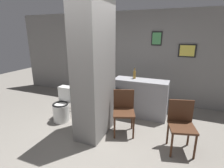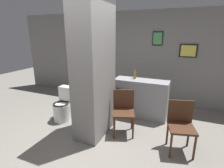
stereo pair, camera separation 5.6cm
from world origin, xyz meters
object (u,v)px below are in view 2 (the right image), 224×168
Objects in this scene: bicycle at (98,99)px; bottle_tall at (135,74)px; toilet at (63,106)px; chair_by_doorway at (181,124)px; chair_near_pillar at (124,109)px.

bottle_tall reaches higher than bicycle.
toilet is 0.42× the size of bicycle.
bottle_tall is (0.85, 0.33, 0.65)m from bicycle.
bottle_tall is at bearing 121.49° from chair_by_doorway.
chair_by_doorway is (1.10, -0.17, 0.00)m from chair_near_pillar.
bicycle is (0.60, 0.64, 0.05)m from toilet.
chair_by_doorway is (2.59, -0.13, 0.17)m from toilet.
toilet is at bearing 162.51° from chair_by_doorway.
bicycle is at bearing 46.86° from toilet.
toilet is 1.51m from chair_near_pillar.
chair_near_pillar is 1.11m from chair_by_doorway.
chair_by_doorway is at bearing -29.05° from chair_near_pillar.
bottle_tall reaches higher than chair_by_doorway.
toilet is 1.88m from bottle_tall.
chair_near_pillar reaches higher than toilet.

